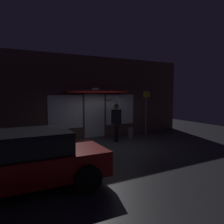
# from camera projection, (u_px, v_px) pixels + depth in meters

# --- Properties ---
(ground_plane) EXTENTS (18.00, 18.00, 0.00)m
(ground_plane) POSITION_uv_depth(u_px,v_px,m) (116.00, 146.00, 9.23)
(ground_plane) COLOR #2D2D33
(building_facade) EXTENTS (10.83, 1.00, 4.08)m
(building_facade) POSITION_uv_depth(u_px,v_px,m) (93.00, 97.00, 11.08)
(building_facade) COLOR brown
(building_facade) RESTS_ON ground
(person_with_umbrella) EXTENTS (1.20, 1.20, 2.08)m
(person_with_umbrella) POSITION_uv_depth(u_px,v_px,m) (116.00, 105.00, 9.98)
(person_with_umbrella) COLOR black
(person_with_umbrella) RESTS_ON ground
(parked_car) EXTENTS (4.09, 1.98, 1.38)m
(parked_car) POSITION_uv_depth(u_px,v_px,m) (19.00, 161.00, 5.02)
(parked_car) COLOR maroon
(parked_car) RESTS_ON ground
(street_sign_post) EXTENTS (0.40, 0.07, 2.43)m
(street_sign_post) POSITION_uv_depth(u_px,v_px,m) (146.00, 109.00, 11.50)
(street_sign_post) COLOR #595B60
(street_sign_post) RESTS_ON ground
(sidewalk_bollard) EXTENTS (0.28, 0.28, 0.49)m
(sidewalk_bollard) POSITION_uv_depth(u_px,v_px,m) (131.00, 133.00, 10.94)
(sidewalk_bollard) COLOR slate
(sidewalk_bollard) RESTS_ON ground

